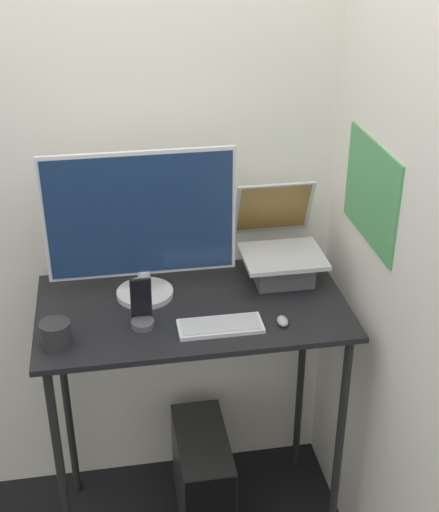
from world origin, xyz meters
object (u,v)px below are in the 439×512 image
at_px(mouse, 283,321).
at_px(computer_tower, 203,476).
at_px(cell_phone, 142,312).
at_px(laptop, 281,256).
at_px(monitor, 141,226).
at_px(keyboard, 220,326).

relative_size(mouse, computer_tower, 0.13).
relative_size(mouse, cell_phone, 0.32).
height_order(laptop, cell_phone, laptop).
relative_size(monitor, mouse, 11.06).
distance_m(laptop, computer_tower, 0.98).
distance_m(keyboard, cell_phone, 0.26).
height_order(laptop, keyboard, laptop).
distance_m(monitor, keyboard, 0.42).
xyz_separation_m(keyboard, mouse, (0.20, -0.01, 0.00)).
xyz_separation_m(laptop, keyboard, (-0.27, -0.30, -0.08)).
distance_m(laptop, mouse, 0.33).
bearing_deg(keyboard, cell_phone, 166.75).
distance_m(keyboard, computer_tower, 0.86).
height_order(mouse, computer_tower, mouse).
relative_size(laptop, computer_tower, 0.76).
bearing_deg(keyboard, computer_tower, 101.55).
height_order(mouse, cell_phone, cell_phone).
bearing_deg(computer_tower, laptop, 19.16).
relative_size(keyboard, mouse, 4.80).
distance_m(laptop, monitor, 0.53).
height_order(laptop, mouse, laptop).
relative_size(laptop, keyboard, 1.19).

